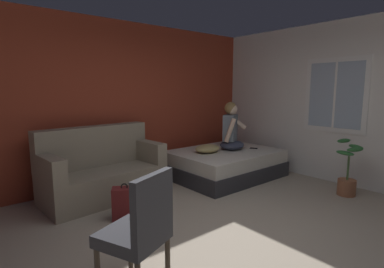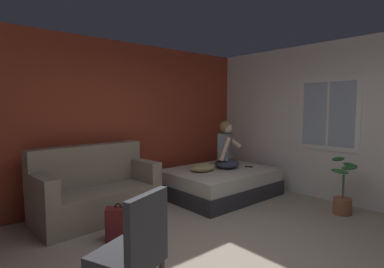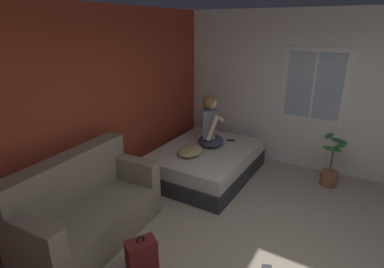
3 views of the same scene
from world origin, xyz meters
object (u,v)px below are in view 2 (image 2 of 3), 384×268
(backpack, at_px, (119,224))
(couch, at_px, (96,191))
(person_seated, at_px, (226,149))
(side_chair, at_px, (134,250))
(cell_phone, at_px, (249,167))
(bed, at_px, (220,182))
(potted_plant, at_px, (343,194))
(throw_pillow, at_px, (203,167))

(backpack, bearing_deg, couch, 83.64)
(person_seated, xyz_separation_m, backpack, (-2.44, -0.50, -0.64))
(side_chair, height_order, cell_phone, side_chair)
(bed, bearing_deg, potted_plant, -69.50)
(potted_plant, bearing_deg, backpack, 154.76)
(couch, relative_size, side_chair, 1.79)
(side_chair, distance_m, potted_plant, 3.50)
(side_chair, bearing_deg, cell_phone, 25.07)
(cell_phone, bearing_deg, person_seated, -60.28)
(person_seated, xyz_separation_m, potted_plant, (0.52, -1.89, -0.53))
(side_chair, relative_size, throw_pillow, 2.04)
(side_chair, height_order, potted_plant, side_chair)
(couch, height_order, cell_phone, couch)
(person_seated, bearing_deg, cell_phone, -31.22)
(couch, xyz_separation_m, cell_phone, (2.72, -0.63, 0.09))
(couch, relative_size, person_seated, 2.00)
(throw_pillow, relative_size, cell_phone, 3.33)
(throw_pillow, relative_size, potted_plant, 0.56)
(backpack, relative_size, potted_plant, 0.54)
(backpack, xyz_separation_m, potted_plant, (2.96, -1.39, 0.11))
(couch, xyz_separation_m, potted_plant, (2.86, -2.29, -0.09))
(bed, distance_m, throw_pillow, 0.48)
(couch, distance_m, potted_plant, 3.66)
(bed, relative_size, throw_pillow, 3.97)
(couch, relative_size, potted_plant, 2.06)
(cell_phone, bearing_deg, throw_pillow, -47.11)
(bed, distance_m, person_seated, 0.63)
(bed, distance_m, side_chair, 3.32)
(bed, relative_size, couch, 1.09)
(bed, relative_size, person_seated, 2.18)
(couch, height_order, side_chair, couch)
(person_seated, bearing_deg, backpack, -168.47)
(side_chair, height_order, throw_pillow, side_chair)
(cell_phone, bearing_deg, potted_plant, 65.75)
(throw_pillow, bearing_deg, person_seated, -7.23)
(potted_plant, bearing_deg, side_chair, 178.44)
(bed, xyz_separation_m, couch, (-2.16, 0.42, 0.16))
(couch, bearing_deg, bed, -11.02)
(bed, relative_size, cell_phone, 13.24)
(side_chair, bearing_deg, person_seated, 31.13)
(bed, bearing_deg, cell_phone, -20.42)
(bed, bearing_deg, person_seated, 6.36)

